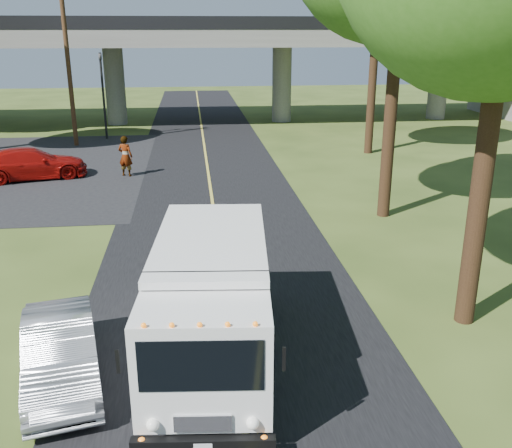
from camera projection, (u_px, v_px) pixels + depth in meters
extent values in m
plane|color=#324318|center=(235.00, 358.00, 11.93)|extent=(120.00, 120.00, 0.00)
cube|color=black|center=(214.00, 213.00, 21.32)|extent=(7.00, 90.00, 0.02)
cube|color=gold|center=(214.00, 212.00, 21.32)|extent=(0.12, 90.00, 0.01)
cube|color=slate|center=(198.00, 37.00, 40.06)|extent=(50.00, 9.00, 1.20)
cube|color=black|center=(199.00, 23.00, 35.64)|extent=(50.00, 0.25, 0.80)
cube|color=black|center=(197.00, 24.00, 43.91)|extent=(50.00, 0.25, 0.80)
cylinder|color=slate|center=(115.00, 86.00, 40.49)|extent=(1.40, 1.40, 5.40)
cylinder|color=slate|center=(282.00, 84.00, 41.78)|extent=(1.40, 1.40, 5.40)
cylinder|color=slate|center=(438.00, 83.00, 43.06)|extent=(1.40, 1.40, 5.40)
cylinder|color=black|center=(103.00, 97.00, 34.88)|extent=(0.14, 0.14, 5.20)
imported|color=black|center=(101.00, 63.00, 34.23)|extent=(0.18, 0.22, 1.10)
cylinder|color=#472D19|center=(69.00, 67.00, 32.23)|extent=(0.26, 0.26, 9.00)
cylinder|color=#382314|center=(483.00, 176.00, 12.32)|extent=(0.44, 0.44, 7.00)
cylinder|color=#382314|center=(391.00, 110.00, 19.80)|extent=(0.44, 0.44, 7.70)
cylinder|color=#382314|center=(372.00, 92.00, 30.62)|extent=(0.44, 0.44, 6.65)
cube|color=white|center=(212.00, 278.00, 12.05)|extent=(2.52, 4.18, 2.05)
cube|color=white|center=(205.00, 354.00, 9.41)|extent=(2.32, 1.82, 1.87)
cube|color=black|center=(201.00, 365.00, 8.55)|extent=(1.91, 0.24, 0.86)
cube|color=black|center=(203.00, 445.00, 8.92)|extent=(2.28, 0.36, 0.25)
cube|color=white|center=(213.00, 339.00, 12.11)|extent=(2.64, 5.45, 0.16)
cylinder|color=black|center=(153.00, 400.00, 9.89)|extent=(0.33, 0.84, 0.82)
cylinder|color=black|center=(260.00, 399.00, 9.93)|extent=(0.33, 0.84, 0.82)
cylinder|color=black|center=(177.00, 301.00, 13.50)|extent=(0.33, 0.84, 0.82)
cylinder|color=black|center=(255.00, 300.00, 13.55)|extent=(0.33, 0.84, 0.82)
imported|color=#960C09|center=(31.00, 164.00, 25.99)|extent=(5.21, 3.17, 1.41)
imported|color=#909398|center=(60.00, 353.00, 10.94)|extent=(2.12, 3.99, 1.25)
imported|color=gray|center=(125.00, 156.00, 26.34)|extent=(0.82, 0.69, 1.90)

